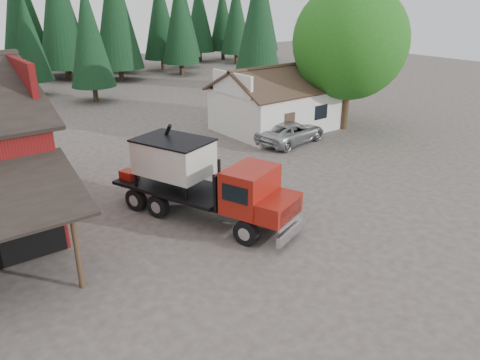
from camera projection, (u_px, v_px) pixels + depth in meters
ground at (248, 260)px, 17.73m from camera, size 120.00×120.00×0.00m
farmhouse at (276, 106)px, 34.00m from camera, size 8.60×6.42×4.65m
deciduous_tree at (350, 46)px, 32.46m from camera, size 8.00×8.00×10.20m
near_pine_b at (89, 35)px, 40.93m from camera, size 3.96×3.96×10.40m
near_pine_c at (258, 19)px, 46.68m from camera, size 4.84×4.84×12.40m
feed_truck at (202, 179)px, 20.35m from camera, size 5.20×9.06×3.97m
silver_car at (291, 132)px, 31.15m from camera, size 5.59×3.22×1.47m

